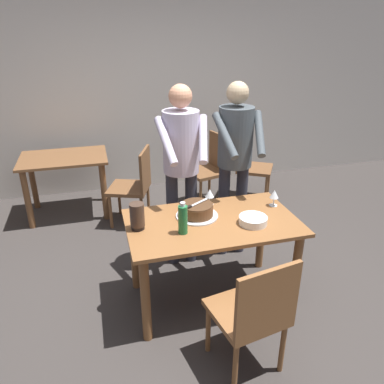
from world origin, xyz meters
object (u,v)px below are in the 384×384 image
wine_glass_far (210,194)px  background_chair_2 (211,166)px  plate_stack (253,220)px  chair_near_side (253,312)px  water_bottle (183,219)px  person_cutting_cake (181,159)px  background_table (65,170)px  background_chair_3 (135,184)px  hurricane_lamp (137,216)px  cake_knife (191,206)px  wine_glass_near (274,195)px  background_chair_1 (249,164)px  person_standing_beside (235,153)px  main_dining_table (212,235)px  cake_on_platter (197,211)px

wine_glass_far → background_chair_2: size_ratio=0.16×
plate_stack → chair_near_side: bearing=-112.1°
water_bottle → chair_near_side: (0.30, -0.65, -0.37)m
water_bottle → person_cutting_cake: 0.77m
background_table → background_chair_3: 0.90m
wine_glass_far → hurricane_lamp: (-0.65, -0.25, 0.00)m
cake_knife → chair_near_side: size_ratio=0.27×
wine_glass_near → background_chair_1: bearing=72.8°
person_cutting_cake → background_chair_3: bearing=109.2°
wine_glass_near → chair_near_side: bearing=-122.0°
plate_stack → wine_glass_near: 0.39m
wine_glass_near → person_standing_beside: 0.58m
cake_knife → chair_near_side: bearing=-77.6°
main_dining_table → wine_glass_far: size_ratio=9.34×
background_chair_2 → background_chair_3: bearing=-162.6°
chair_near_side → background_chair_1: size_ratio=1.00×
plate_stack → background_chair_3: background_chair_3 is taller
water_bottle → chair_near_side: bearing=-65.6°
cake_knife → person_cutting_cake: person_cutting_cake is taller
wine_glass_far → main_dining_table: bearing=-103.2°
main_dining_table → cake_on_platter: size_ratio=3.96×
main_dining_table → wine_glass_near: 0.64m
cake_on_platter → person_standing_beside: size_ratio=0.20×
background_chair_1 → background_chair_2: (-0.52, 0.04, 0.00)m
cake_on_platter → background_chair_2: 1.91m
hurricane_lamp → chair_near_side: (0.61, -0.80, -0.37)m
main_dining_table → wine_glass_near: size_ratio=9.34×
background_chair_2 → background_table: bearing=175.8°
person_standing_beside → water_bottle: bearing=-132.6°
water_bottle → hurricane_lamp: size_ratio=1.19×
hurricane_lamp → background_table: bearing=107.6°
cake_on_platter → water_bottle: (-0.17, -0.22, 0.06)m
hurricane_lamp → water_bottle: bearing=-25.2°
person_standing_beside → background_chair_1: size_ratio=1.91×
wine_glass_near → background_table: size_ratio=0.14×
cake_knife → wine_glass_far: bearing=43.9°
cake_on_platter → person_standing_beside: 0.79m
plate_stack → background_table: size_ratio=0.22×
cake_knife → wine_glass_near: bearing=4.2°
person_standing_beside → background_table: size_ratio=1.72×
wine_glass_near → water_bottle: bearing=-164.2°
hurricane_lamp → person_standing_beside: size_ratio=0.12×
plate_stack → chair_near_side: chair_near_side is taller
cake_on_platter → plate_stack: 0.45m
wine_glass_far → background_chair_1: size_ratio=0.16×
cake_knife → person_cutting_cake: 0.58m
wine_glass_far → water_bottle: size_ratio=0.58×
water_bottle → cake_on_platter: bearing=52.6°
cake_on_platter → hurricane_lamp: size_ratio=1.62×
hurricane_lamp → person_standing_beside: person_standing_beside is taller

